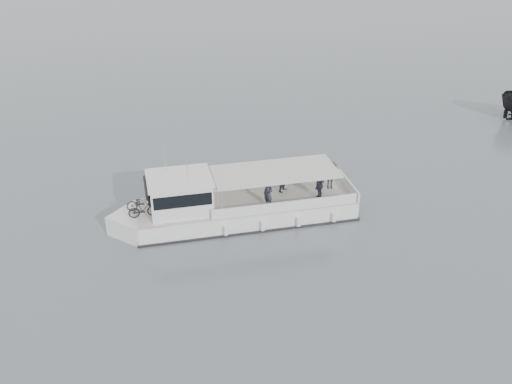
{
  "coord_description": "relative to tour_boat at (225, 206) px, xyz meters",
  "views": [
    {
      "loc": [
        4.18,
        -26.87,
        15.62
      ],
      "look_at": [
        4.88,
        -0.82,
        1.6
      ],
      "focal_mm": 40.0,
      "sensor_mm": 36.0,
      "label": 1
    }
  ],
  "objects": [
    {
      "name": "ground",
      "position": [
        -3.27,
        1.05,
        -0.9
      ],
      "size": [
        1400.0,
        1400.0,
        0.0
      ],
      "primitive_type": "plane",
      "color": "#555F64",
      "rests_on": "ground"
    },
    {
      "name": "tour_boat",
      "position": [
        0.0,
        0.0,
        0.0
      ],
      "size": [
        13.09,
        5.42,
        5.46
      ],
      "rotation": [
        0.0,
        0.0,
        0.2
      ],
      "color": "white",
      "rests_on": "ground"
    }
  ]
}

